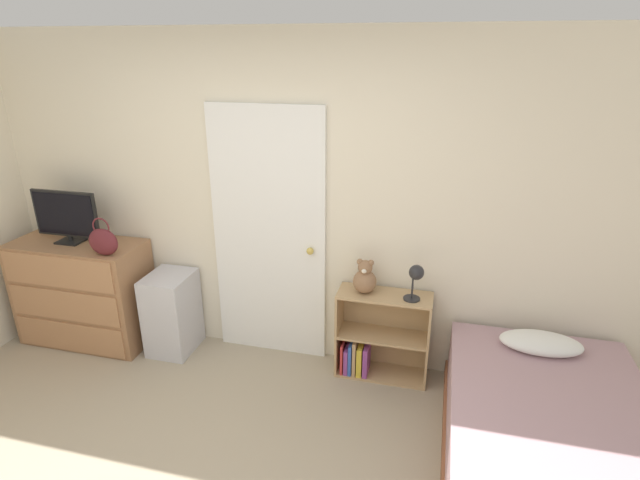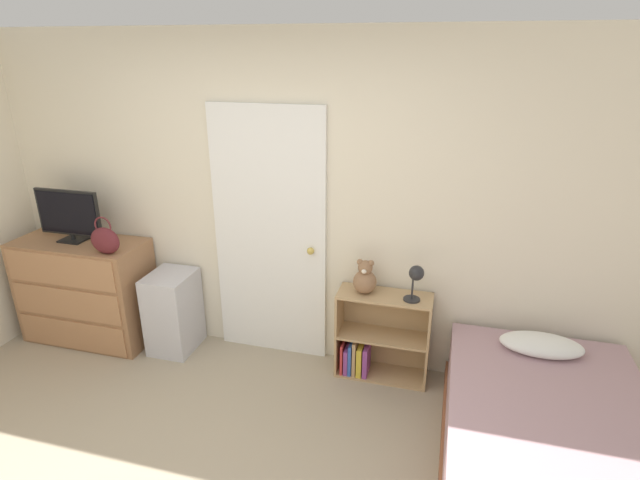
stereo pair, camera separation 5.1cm
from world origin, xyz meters
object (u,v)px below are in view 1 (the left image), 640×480
Objects in this scene: handbag at (103,241)px; bookshelf at (376,340)px; tv at (66,216)px; storage_bin at (172,313)px; dresser at (84,292)px; teddy_bear at (365,278)px; desk_lamp at (416,276)px; bed at (550,446)px.

handbag reaches higher than bookshelf.
tv is 0.85× the size of storage_bin.
dresser is 3.60× the size of handbag.
teddy_bear reaches higher than dresser.
tv is at bearing -178.05° from storage_bin.
bookshelf is (2.49, 0.12, -0.16)m from dresser.
desk_lamp is (0.27, -0.05, 0.60)m from bookshelf.
dresser is at bearing -177.34° from teddy_bear.
tv is at bearing -177.66° from teddy_bear.
desk_lamp is (0.37, -0.04, 0.08)m from teddy_bear.
teddy_bear is at bearing 173.74° from desk_lamp.
tv reaches higher than dresser.
tv is 0.31× the size of bed.
dresser is at bearing -177.24° from bookshelf.
desk_lamp is 1.31m from bed.
storage_bin reaches higher than bed.
desk_lamp reaches higher than dresser.
bookshelf is (1.69, 0.08, -0.05)m from storage_bin.
teddy_bear is 0.14× the size of bed.
bookshelf is at bearing 145.36° from bed.
bed is at bearing -40.31° from desk_lamp.
desk_lamp is 0.15× the size of bed.
dresser is 2.42m from teddy_bear.
tv is at bearing 159.92° from handbag.
storage_bin is at bearing 2.88° from dresser.
tv is 0.83× the size of bookshelf.
tv reaches higher than handbag.
teddy_bear is at bearing 2.66° from dresser.
bed is (0.87, -0.74, -0.65)m from desk_lamp.
bed is at bearing -34.64° from bookshelf.
storage_bin is at bearing -177.45° from teddy_bear.
dresser reaches higher than bookshelf.
teddy_bear reaches higher than storage_bin.
storage_bin is (0.40, 0.19, -0.67)m from handbag.
dresser is 1.56× the size of bookshelf.
teddy_bear is at bearing 7.56° from handbag.
tv is at bearing -178.79° from desk_lamp.
handbag is at bearing 170.97° from bed.
desk_lamp is (2.36, 0.22, -0.12)m from handbag.
teddy_bear is at bearing 147.87° from bed.
bookshelf is 2.63× the size of teddy_bear.
bookshelf is (2.54, 0.11, -0.84)m from tv.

